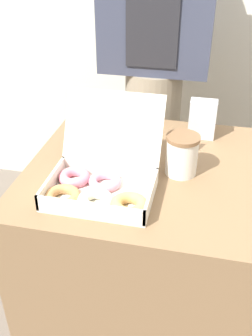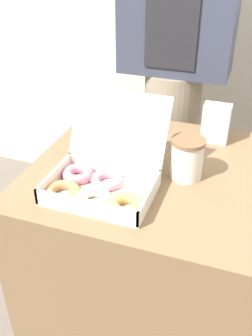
% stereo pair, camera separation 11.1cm
% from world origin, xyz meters
% --- Properties ---
extents(ground_plane, '(14.00, 14.00, 0.00)m').
position_xyz_m(ground_plane, '(0.00, 0.00, 0.00)').
color(ground_plane, '#665B51').
extents(table, '(0.80, 0.74, 0.76)m').
position_xyz_m(table, '(0.00, 0.00, 0.38)').
color(table, brown).
rests_on(table, ground_plane).
extents(donut_box, '(0.33, 0.34, 0.25)m').
position_xyz_m(donut_box, '(-0.12, -0.18, 0.80)').
color(donut_box, white).
rests_on(donut_box, table).
extents(coffee_cup, '(0.11, 0.11, 0.13)m').
position_xyz_m(coffee_cup, '(0.10, -0.01, 0.83)').
color(coffee_cup, silver).
rests_on(coffee_cup, table).
extents(napkin_holder, '(0.10, 0.06, 0.14)m').
position_xyz_m(napkin_holder, '(0.15, 0.26, 0.83)').
color(napkin_holder, silver).
rests_on(napkin_holder, table).
extents(person_customer, '(0.46, 0.25, 1.68)m').
position_xyz_m(person_customer, '(-0.08, 0.56, 0.89)').
color(person_customer, gray).
rests_on(person_customer, ground_plane).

